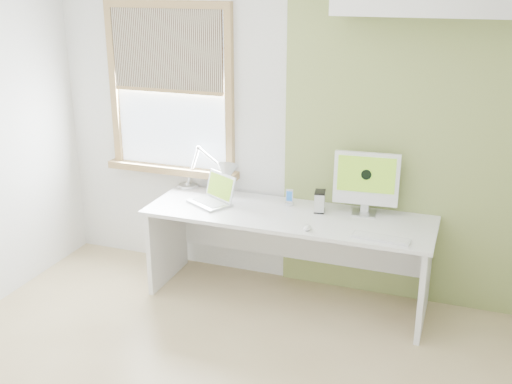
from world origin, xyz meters
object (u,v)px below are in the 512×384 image
at_px(desk, 290,234).
at_px(imac, 366,180).
at_px(laptop, 214,196).
at_px(external_drive, 320,201).
at_px(desk_lamp, 219,173).

height_order(desk, imac, imac).
relative_size(laptop, external_drive, 2.55).
xyz_separation_m(laptop, external_drive, (0.84, 0.10, 0.02)).
relative_size(desk, laptop, 5.31).
height_order(laptop, external_drive, laptop).
bearing_deg(laptop, desk, 2.65).
relative_size(desk_lamp, imac, 1.31).
height_order(desk_lamp, laptop, desk_lamp).
xyz_separation_m(desk, desk_lamp, (-0.64, 0.10, 0.40)).
xyz_separation_m(desk, imac, (0.54, 0.15, 0.46)).
bearing_deg(imac, desk_lamp, -177.67).
height_order(desk, laptop, laptop).
bearing_deg(external_drive, desk, -160.12).
xyz_separation_m(laptop, imac, (1.17, 0.18, 0.21)).
distance_m(desk_lamp, imac, 1.18).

